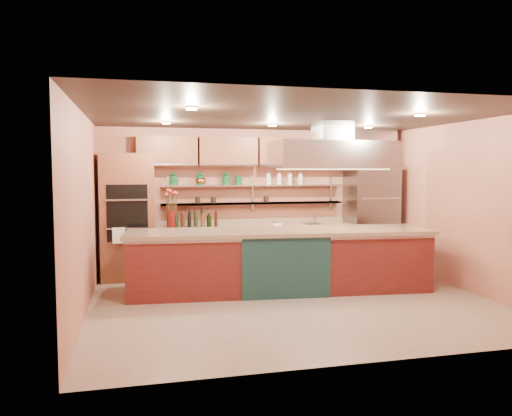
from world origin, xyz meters
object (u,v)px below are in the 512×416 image
object	(u,v)px
refrigerator	(371,217)
kitchen_scale	(277,223)
copper_kettle	(200,181)
green_canister	(238,180)
flower_vase	(172,219)
island	(280,260)

from	to	relation	value
refrigerator	kitchen_scale	size ratio (longest dim) A/B	12.74
kitchen_scale	copper_kettle	xyz separation A→B (m)	(-1.45, 0.22, 0.82)
copper_kettle	green_canister	distance (m)	0.74
copper_kettle	green_canister	xyz separation A→B (m)	(0.74, 0.00, 0.00)
flower_vase	island	bearing A→B (deg)	-41.12
refrigerator	kitchen_scale	xyz separation A→B (m)	(-1.99, 0.01, -0.07)
flower_vase	copper_kettle	world-z (taller)	copper_kettle
flower_vase	copper_kettle	xyz separation A→B (m)	(0.57, 0.22, 0.70)
flower_vase	kitchen_scale	xyz separation A→B (m)	(2.02, 0.00, -0.11)
island	green_canister	distance (m)	2.14
flower_vase	copper_kettle	bearing A→B (deg)	21.27
island	kitchen_scale	size ratio (longest dim) A/B	29.66
flower_vase	green_canister	world-z (taller)	green_canister
kitchen_scale	copper_kettle	world-z (taller)	copper_kettle
green_canister	refrigerator	bearing A→B (deg)	-4.86
kitchen_scale	green_canister	bearing A→B (deg)	162.82
kitchen_scale	copper_kettle	bearing A→B (deg)	171.33
copper_kettle	refrigerator	bearing A→B (deg)	-3.82
refrigerator	copper_kettle	xyz separation A→B (m)	(-3.45, 0.23, 0.74)
refrigerator	flower_vase	distance (m)	4.01
island	flower_vase	xyz separation A→B (m)	(-1.66, 1.45, 0.58)
kitchen_scale	green_canister	xyz separation A→B (m)	(-0.71, 0.22, 0.82)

